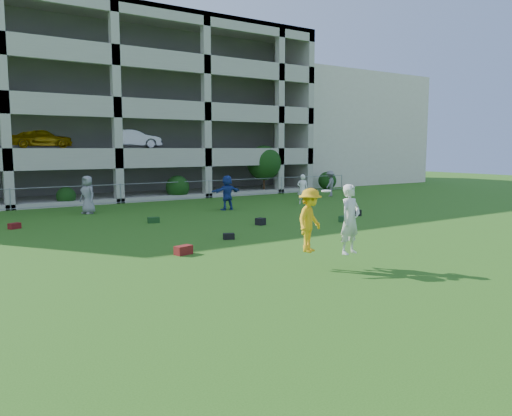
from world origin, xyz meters
TOP-DOWN VIEW (x-y plane):
  - ground at (0.00, 0.00)m, footprint 100.00×100.00m
  - stucco_building at (23.00, 28.00)m, footprint 16.00×14.00m
  - bystander_c at (-2.91, 15.40)m, footprint 0.94×1.11m
  - bystander_d at (3.75, 12.79)m, footprint 1.74×0.57m
  - bystander_e at (8.92, 12.77)m, footprint 0.76×0.74m
  - bystander_f at (13.49, 15.39)m, footprint 1.32×1.15m
  - bag_red_a at (-3.13, 3.79)m, footprint 0.61×0.43m
  - bag_black_b at (-0.62, 5.24)m, footprint 0.46×0.38m
  - bag_green_c at (5.96, 6.10)m, footprint 0.59×0.49m
  - crate_d at (2.27, 7.43)m, footprint 0.44×0.44m
  - bag_black_e at (7.75, 7.24)m, footprint 0.62×0.35m
  - bag_red_f at (-6.77, 12.22)m, footprint 0.53×0.45m
  - bag_green_g at (-1.36, 10.59)m, footprint 0.55×0.40m
  - frisbee_contest at (-0.69, 0.01)m, footprint 2.05×1.35m
  - parking_garage at (-0.00, 27.70)m, footprint 30.00×14.00m
  - fence at (0.00, 19.00)m, footprint 36.06×0.06m
  - shrub_row at (4.59, 19.70)m, footprint 34.38×2.52m

SIDE VIEW (x-z plane):
  - ground at x=0.00m, z-range 0.00..0.00m
  - bag_black_b at x=-0.62m, z-range 0.00..0.22m
  - bag_red_f at x=-6.77m, z-range 0.00..0.24m
  - bag_green_g at x=-1.36m, z-range 0.00..0.25m
  - bag_green_c at x=5.96m, z-range 0.00..0.26m
  - bag_red_a at x=-3.13m, z-range 0.00..0.28m
  - crate_d at x=2.27m, z-range 0.00..0.30m
  - bag_black_e at x=7.75m, z-range 0.00..0.30m
  - fence at x=0.00m, z-range 0.01..1.21m
  - bystander_e at x=8.92m, z-range 0.00..1.77m
  - bystander_f at x=13.49m, z-range 0.00..1.77m
  - bystander_d at x=3.75m, z-range 0.00..1.87m
  - bystander_c at x=-2.91m, z-range 0.00..1.93m
  - frisbee_contest at x=-0.69m, z-range 0.39..2.33m
  - shrub_row at x=4.59m, z-range -0.24..3.26m
  - stucco_building at x=23.00m, z-range 0.00..10.00m
  - parking_garage at x=0.00m, z-range 0.01..12.01m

